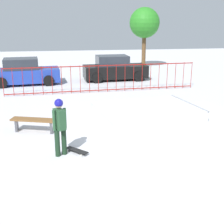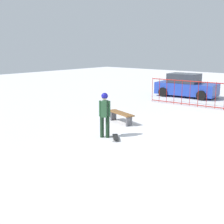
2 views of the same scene
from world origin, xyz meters
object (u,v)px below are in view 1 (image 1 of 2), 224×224
Objects in this scene: park_bench at (33,122)px; parked_car_black at (114,69)px; skater at (60,123)px; distant_tree at (145,23)px; parked_car_blue at (24,73)px; skateboard at (77,150)px; skate_ramp at (158,116)px.

parked_car_black reaches higher than park_bench.
distant_tree is (6.71, 16.22, 2.53)m from skater.
skater is 0.41× the size of parked_car_blue.
skater is 0.41× the size of parked_car_black.
distant_tree is at bearing 61.34° from park_bench.
parked_car_blue is (-2.65, 10.78, 0.65)m from skateboard.
parked_car_blue and parked_car_black have the same top height.
skateboard is 0.43× the size of park_bench.
parked_car_black is (5.70, 0.58, 0.00)m from parked_car_blue.
parked_car_black is (3.51, 11.46, -0.28)m from skater.
park_bench is 8.79m from parked_car_blue.
parked_car_black reaches higher than skate_ramp.
parked_car_blue is at bearing -177.39° from parked_car_black.
parked_car_black is (-0.19, 9.10, 0.41)m from skate_ramp.
parked_car_blue is (-5.89, 8.52, 0.41)m from skate_ramp.
skater is 2.41× the size of skateboard.
skate_ramp is at bearing -92.03° from parked_car_black.
skate_ramp is 4.44m from skater.
park_bench is at bearing 170.42° from skateboard.
parked_car_black is at bearing 0.38° from parked_car_blue.
skateboard is 11.78m from parked_car_black.
skate_ramp is at bearing 80.99° from skateboard.
distant_tree is (6.25, 16.12, 3.46)m from skateboard.
distant_tree reaches higher than parked_car_blue.
parked_car_blue is at bearing 149.89° from skateboard.
parked_car_blue is at bearing 114.13° from skate_ramp.
parked_car_black is 6.39m from distant_tree.
parked_car_blue is 5.73m from parked_car_black.
parked_car_blue reaches higher than skateboard.
skater is 11.99m from parked_car_black.
park_bench is at bearing -118.66° from distant_tree.
skater is 0.36× the size of distant_tree.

